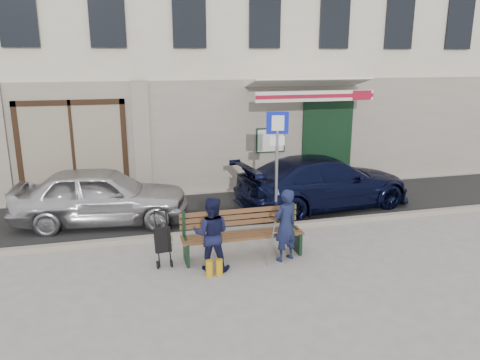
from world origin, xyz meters
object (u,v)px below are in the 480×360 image
object	(u,v)px
parking_sign	(277,151)
woman	(211,234)
car_silver	(101,196)
car_navy	(324,182)
man	(285,225)
stroller	(163,241)
bench	(240,235)

from	to	relation	value
parking_sign	woman	distance (m)	2.85
car_silver	car_navy	size ratio (longest dim) A/B	0.85
parking_sign	man	bearing A→B (deg)	-91.45
parking_sign	stroller	size ratio (longest dim) A/B	2.58
bench	woman	distance (m)	0.80
stroller	car_silver	bearing A→B (deg)	107.80
car_silver	man	distance (m)	4.61
car_silver	car_navy	xyz separation A→B (m)	(5.57, -0.17, -0.00)
parking_sign	man	xyz separation A→B (m)	(-0.43, -1.81, -1.07)
car_navy	parking_sign	xyz separation A→B (m)	(-1.67, -1.05, 1.11)
woman	man	bearing A→B (deg)	-159.89
car_navy	man	distance (m)	3.54
car_silver	woman	bearing A→B (deg)	-139.42
woman	car_silver	bearing A→B (deg)	-38.26
car_navy	woman	distance (m)	4.58
car_silver	stroller	size ratio (longest dim) A/B	3.89
parking_sign	bench	bearing A→B (deg)	-118.22
car_navy	man	size ratio (longest dim) A/B	3.28
car_silver	parking_sign	size ratio (longest dim) A/B	1.50
car_navy	stroller	world-z (taller)	car_navy
bench	woman	xyz separation A→B (m)	(-0.65, -0.40, 0.24)
car_navy	stroller	xyz separation A→B (m)	(-4.40, -2.43, -0.22)
car_navy	bench	bearing A→B (deg)	122.97
bench	stroller	world-z (taller)	stroller
woman	stroller	distance (m)	1.00
car_navy	man	xyz separation A→B (m)	(-2.10, -2.86, 0.03)
car_silver	stroller	world-z (taller)	car_silver
parking_sign	man	world-z (taller)	parking_sign
parking_sign	car_navy	bearing A→B (deg)	43.91
car_silver	bench	size ratio (longest dim) A/B	1.67
parking_sign	stroller	distance (m)	3.33
car_navy	stroller	bearing A→B (deg)	111.04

